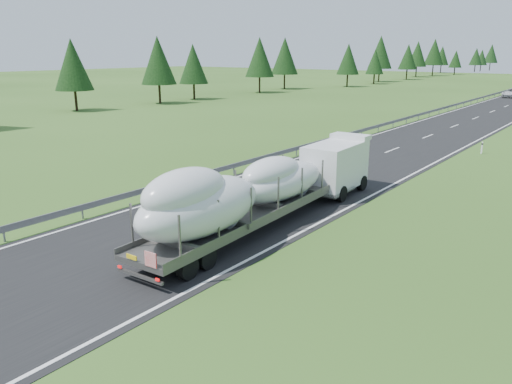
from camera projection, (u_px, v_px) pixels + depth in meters
The scene contains 4 objects.
ground at pixel (154, 242), 22.20m from camera, with size 400.00×400.00×0.00m, color #30541C.
guardrail at pixel (508, 90), 101.77m from camera, with size 0.10×400.00×0.76m.
tree_line_left at pixel (339, 56), 120.71m from camera, with size 15.05×270.37×12.51m.
boat_truck at pixel (261, 187), 23.61m from camera, with size 3.20×17.84×3.86m.
Camera 1 is at (16.18, -13.79, 8.18)m, focal length 35.00 mm.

